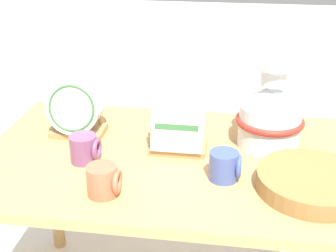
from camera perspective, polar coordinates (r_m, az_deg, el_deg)
display_table at (r=1.63m, az=0.00°, el=-6.38°), size 1.27×0.80×0.73m
ceramic_vase at (r=1.64m, az=12.38°, el=1.55°), size 0.24×0.24×0.30m
dish_rack_round_plates at (r=1.72m, az=-11.10°, el=1.72°), size 0.20×0.15×0.22m
dish_rack_square_plates at (r=1.59m, az=1.29°, el=-0.64°), size 0.19×0.14×0.19m
wicker_charger_stack at (r=1.45m, az=17.18°, el=-6.58°), size 0.33×0.33×0.05m
mug_terracotta_glaze at (r=1.37m, az=-7.83°, el=-6.62°), size 0.10×0.09×0.09m
mug_cobalt_glaze at (r=1.44m, az=7.00°, el=-4.84°), size 0.10×0.09×0.09m
mug_plum_glaze at (r=1.55m, az=-10.09°, el=-2.73°), size 0.10×0.09×0.09m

